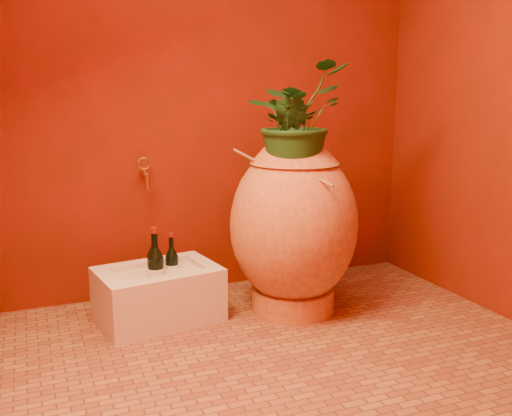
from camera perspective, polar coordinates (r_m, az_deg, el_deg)
name	(u,v)px	position (r m, az deg, el deg)	size (l,w,h in m)	color
floor	(287,351)	(2.73, 3.09, -14.08)	(2.50, 2.50, 0.00)	#925B2F
wall_back	(216,79)	(3.39, -4.00, 12.71)	(2.50, 0.02, 2.50)	#5A1D05
amphora	(294,224)	(3.05, 3.79, -1.59)	(0.72, 0.72, 0.98)	orange
stone_basin	(158,295)	(3.06, -9.73, -8.61)	(0.66, 0.50, 0.28)	beige
wine_bottle_a	(156,271)	(2.97, -9.98, -6.24)	(0.09, 0.09, 0.35)	black
wine_bottle_b	(172,267)	(3.10, -8.40, -5.84)	(0.07, 0.07, 0.29)	black
wine_bottle_c	(155,268)	(3.05, -10.07, -5.89)	(0.08, 0.08, 0.34)	black
wall_tap	(145,172)	(3.23, -11.08, 3.59)	(0.07, 0.16, 0.17)	#B17E28
plant_main	(296,119)	(2.95, 3.98, 8.82)	(0.52, 0.45, 0.58)	#18431A
plant_side	(288,135)	(2.92, 3.19, 7.33)	(0.22, 0.18, 0.40)	#18431A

